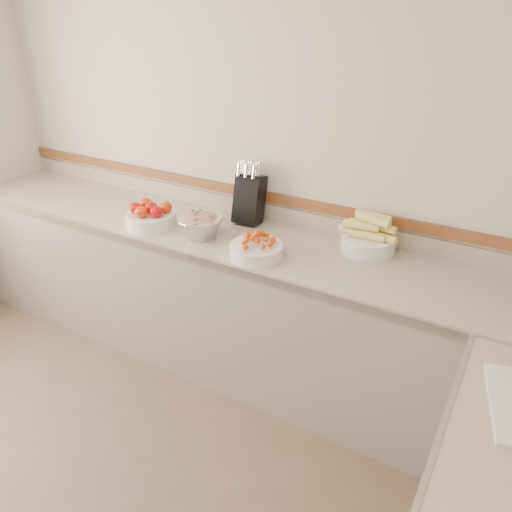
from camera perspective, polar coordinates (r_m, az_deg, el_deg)
The scene contains 7 objects.
back_wall at distance 3.00m, azimuth 0.49°, elevation 11.59°, with size 4.00×4.00×0.00m, color #C1B69F.
counter_back at distance 3.09m, azimuth -2.57°, elevation -5.18°, with size 4.00×0.65×1.08m.
knife_block at distance 3.00m, azimuth -0.77°, elevation 6.67°, with size 0.17×0.20×0.38m.
tomato_bowl at distance 3.05m, azimuth -11.98°, elevation 4.49°, with size 0.30×0.30×0.15m.
cherry_tomato_bowl at distance 2.60m, azimuth 0.03°, elevation 0.88°, with size 0.28×0.28×0.15m.
corn_bowl at distance 2.73m, azimuth 12.71°, elevation 2.02°, with size 0.32×0.29×0.21m.
rhubarb_bowl at distance 2.84m, azimuth -6.37°, elevation 3.59°, with size 0.26×0.26×0.15m.
Camera 1 is at (1.43, -0.51, 2.09)m, focal length 35.00 mm.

